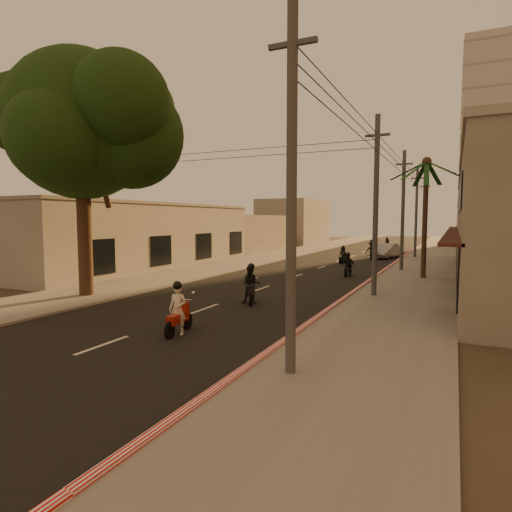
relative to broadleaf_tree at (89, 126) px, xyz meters
The scene contains 20 objects.
ground 10.96m from the broadleaf_tree, 17.97° to the right, with size 160.00×160.00×0.00m, color #383023.
road 20.84m from the broadleaf_tree, 69.68° to the left, with size 10.00×140.00×0.02m, color black.
sidewalk_right 24.26m from the broadleaf_tree, 51.68° to the left, with size 5.00×140.00×0.12m, color slate.
sidewalk_left 19.76m from the broadleaf_tree, 92.85° to the left, with size 5.00×140.00×0.12m, color slate.
curb_stripe 19.30m from the broadleaf_tree, 47.67° to the left, with size 0.20×60.00×0.20m, color red.
left_building 15.15m from the broadleaf_tree, 121.87° to the left, with size 8.20×24.20×5.20m.
distant_tower 58.67m from the broadleaf_tree, 67.22° to the left, with size 12.10×12.10×28.00m.
broadleaf_tree is the anchor object (origin of this frame).
palm_tree 20.18m from the broadleaf_tree, 43.48° to the left, with size 5.00×5.00×8.20m.
utility_poles 22.06m from the broadleaf_tree, 54.34° to the left, with size 1.20×48.26×9.00m.
filler_right 47.87m from the broadleaf_tree, 64.31° to the left, with size 8.00×14.00×6.00m, color gray.
filler_left_near 33.30m from the broadleaf_tree, 103.06° to the left, with size 8.00×14.00×4.40m, color gray.
filler_left_far 50.64m from the broadleaf_tree, 98.43° to the left, with size 8.00×14.00×7.00m, color gray.
scooter_red 11.79m from the broadleaf_tree, 26.99° to the right, with size 0.80×1.87×1.84m.
scooter_mid_a 11.13m from the broadleaf_tree, 12.81° to the left, with size 1.37×1.81×1.90m.
scooter_mid_b 18.18m from the broadleaf_tree, 53.34° to the left, with size 0.94×1.70×1.67m.
scooter_far_a 24.20m from the broadleaf_tree, 71.05° to the left, with size 0.94×1.63×1.61m.
scooter_far_b 28.68m from the broadleaf_tree, 70.64° to the left, with size 1.45×1.97×1.96m.
parked_car 31.33m from the broadleaf_tree, 70.34° to the left, with size 2.36×4.69×1.48m, color #A0A3A8.
scooter_far_c 37.49m from the broadleaf_tree, 75.31° to the left, with size 1.00×1.86×1.83m.
Camera 1 is at (9.80, -13.75, 3.91)m, focal length 30.00 mm.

